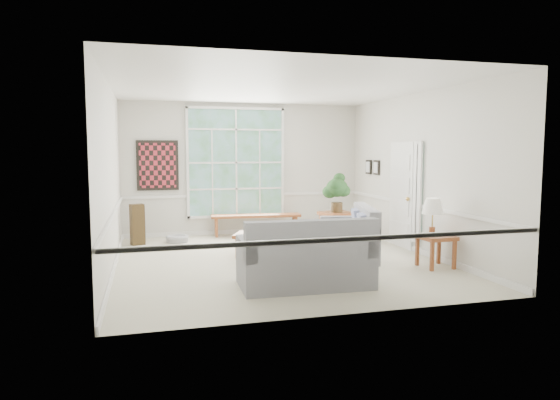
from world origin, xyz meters
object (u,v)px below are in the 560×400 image
object	(u,v)px
loveseat_right	(348,231)
coffee_table	(267,245)
loveseat_front	(305,251)
side_table	(436,251)
end_table	(337,226)

from	to	relation	value
loveseat_right	coffee_table	xyz separation A→B (m)	(-1.45, 0.34, -0.24)
loveseat_right	loveseat_front	bearing A→B (deg)	-114.41
loveseat_front	coffee_table	world-z (taller)	loveseat_front
loveseat_front	side_table	xyz separation A→B (m)	(2.43, 0.50, -0.23)
side_table	coffee_table	bearing A→B (deg)	148.51
loveseat_right	side_table	world-z (taller)	loveseat_right
coffee_table	end_table	world-z (taller)	end_table
coffee_table	end_table	size ratio (longest dim) A/B	1.83
coffee_table	side_table	distance (m)	2.94
loveseat_right	coffee_table	size ratio (longest dim) A/B	1.48
end_table	coffee_table	bearing A→B (deg)	-147.22
coffee_table	side_table	bearing A→B (deg)	-7.44
side_table	loveseat_front	bearing A→B (deg)	-168.33
coffee_table	end_table	bearing A→B (deg)	56.83
end_table	loveseat_front	bearing A→B (deg)	-118.58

